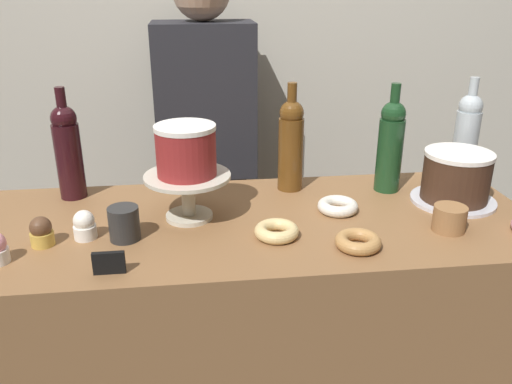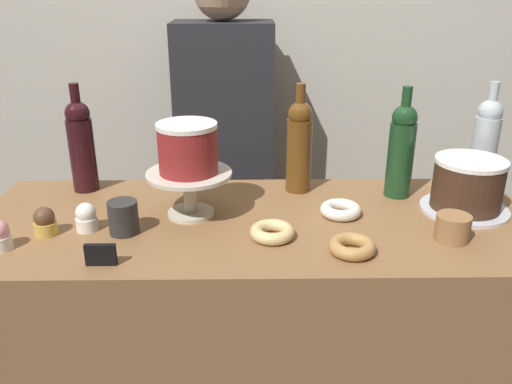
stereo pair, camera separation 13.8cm
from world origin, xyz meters
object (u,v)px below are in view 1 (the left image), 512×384
chocolate_round_cake (456,176)px  donut_glazed (277,231)px  cupcake_vanilla (84,225)px  donut_sugar (338,206)px  barista_figure (208,173)px  wine_bottle_green (390,144)px  wine_bottle_dark_red (68,150)px  cupcake_chocolate (41,232)px  price_sign_chalkboard (109,263)px  coffee_cup_ceramic (124,223)px  donut_maple (358,242)px  white_layer_cake (186,150)px  cookie_stack (449,219)px  wine_bottle_amber (291,143)px  wine_bottle_clear (466,135)px  cake_stand_pedestal (188,189)px

chocolate_round_cake → donut_glazed: bearing=-163.7°
chocolate_round_cake → cupcake_vanilla: (-1.02, -0.11, -0.05)m
donut_sugar → barista_figure: size_ratio=0.07×
chocolate_round_cake → donut_sugar: bearing=-175.6°
wine_bottle_green → donut_glazed: size_ratio=2.91×
wine_bottle_dark_red → cupcake_chocolate: size_ratio=4.38×
wine_bottle_dark_red → price_sign_chalkboard: 0.50m
coffee_cup_ceramic → barista_figure: barista_figure is taller
donut_maple → barista_figure: size_ratio=0.07×
cupcake_chocolate → donut_maple: cupcake_chocolate is taller
chocolate_round_cake → donut_sugar: (-0.35, -0.03, -0.06)m
white_layer_cake → cupcake_chocolate: size_ratio=2.13×
donut_maple → cookie_stack: cookie_stack is taller
wine_bottle_amber → donut_maple: wine_bottle_amber is taller
chocolate_round_cake → donut_sugar: chocolate_round_cake is taller
white_layer_cake → cookie_stack: (0.66, -0.16, -0.16)m
wine_bottle_clear → coffee_cup_ceramic: wine_bottle_clear is taller
chocolate_round_cake → wine_bottle_clear: wine_bottle_clear is taller
wine_bottle_amber → cupcake_vanilla: wine_bottle_amber is taller
donut_maple → donut_sugar: bearing=88.0°
wine_bottle_green → cookie_stack: bearing=-78.3°
donut_glazed → cake_stand_pedestal: bearing=147.1°
wine_bottle_clear → cupcake_vanilla: 1.17m
white_layer_cake → cupcake_vanilla: white_layer_cake is taller
donut_maple → cookie_stack: size_ratio=1.33×
cake_stand_pedestal → donut_glazed: 0.27m
cupcake_chocolate → price_sign_chalkboard: 0.24m
cake_stand_pedestal → price_sign_chalkboard: (-0.18, -0.27, -0.06)m
donut_maple → wine_bottle_amber: bearing=103.1°
cupcake_chocolate → coffee_cup_ceramic: coffee_cup_ceramic is taller
donut_maple → barista_figure: (-0.33, 0.84, -0.12)m
cupcake_chocolate → cupcake_vanilla: (0.10, 0.03, 0.00)m
wine_bottle_green → wine_bottle_dark_red: size_ratio=1.00×
donut_sugar → barista_figure: 0.72m
wine_bottle_green → donut_maple: bearing=-119.3°
white_layer_cake → barista_figure: barista_figure is taller
wine_bottle_green → cupcake_chocolate: 0.99m
white_layer_cake → price_sign_chalkboard: white_layer_cake is taller
donut_sugar → cookie_stack: size_ratio=1.33×
wine_bottle_dark_red → cookie_stack: (1.00, -0.35, -0.11)m
wine_bottle_green → barista_figure: barista_figure is taller
white_layer_cake → wine_bottle_clear: size_ratio=0.49×
wine_bottle_amber → price_sign_chalkboard: size_ratio=4.65×
chocolate_round_cake → wine_bottle_dark_red: 1.11m
cake_stand_pedestal → cookie_stack: size_ratio=2.73×
cookie_stack → coffee_cup_ceramic: coffee_cup_ceramic is taller
donut_sugar → cupcake_vanilla: bearing=-173.1°
wine_bottle_clear → wine_bottle_amber: 0.56m
cake_stand_pedestal → wine_bottle_green: size_ratio=0.70×
wine_bottle_clear → cupcake_chocolate: 1.27m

